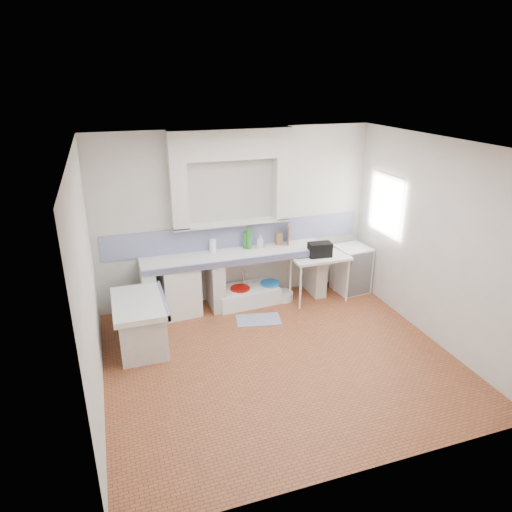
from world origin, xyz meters
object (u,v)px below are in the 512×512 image
object	(u,v)px
fridge	(351,269)
sink	(246,296)
side_table	(319,278)
stove	(180,290)

from	to	relation	value
fridge	sink	bearing A→B (deg)	170.58
sink	side_table	world-z (taller)	side_table
stove	side_table	world-z (taller)	stove
sink	fridge	world-z (taller)	fridge
side_table	sink	bearing A→B (deg)	167.76
stove	sink	distance (m)	1.13
stove	sink	bearing A→B (deg)	-5.14
stove	sink	xyz separation A→B (m)	(1.09, -0.00, -0.28)
stove	sink	world-z (taller)	stove
stove	side_table	distance (m)	2.29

